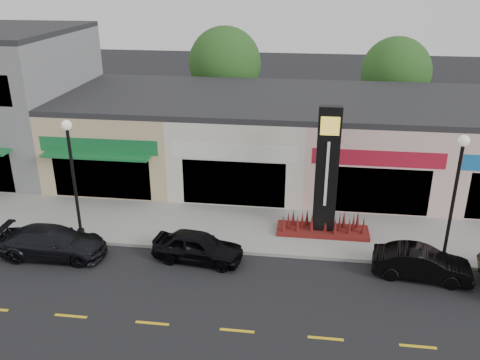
{
  "coord_description": "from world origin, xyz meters",
  "views": [
    {
      "loc": [
        1.96,
        -16.93,
        11.45
      ],
      "look_at": [
        -0.83,
        4.0,
        2.67
      ],
      "focal_mm": 38.0,
      "sensor_mm": 36.0,
      "label": 1
    }
  ],
  "objects": [
    {
      "name": "car_dark_sedan",
      "position": [
        -8.5,
        0.84,
        0.66
      ],
      "size": [
        2.0,
        4.63,
        1.33
      ],
      "primitive_type": "imported",
      "rotation": [
        0.0,
        0.0,
        1.6
      ],
      "color": "black",
      "rests_on": "ground"
    },
    {
      "name": "shop_beige",
      "position": [
        -8.5,
        11.46,
        2.4
      ],
      "size": [
        7.0,
        10.85,
        4.8
      ],
      "color": "tan",
      "rests_on": "ground"
    },
    {
      "name": "curb",
      "position": [
        0.0,
        2.1,
        0.07
      ],
      "size": [
        52.0,
        0.2,
        0.15
      ],
      "primitive_type": "cube",
      "color": "gray",
      "rests_on": "ground"
    },
    {
      "name": "lamp_east_near",
      "position": [
        8.0,
        2.5,
        3.48
      ],
      "size": [
        0.44,
        0.44,
        5.47
      ],
      "color": "black",
      "rests_on": "sidewalk"
    },
    {
      "name": "ground",
      "position": [
        0.0,
        0.0,
        0.0
      ],
      "size": [
        120.0,
        120.0,
        0.0
      ],
      "primitive_type": "plane",
      "color": "black",
      "rests_on": "ground"
    },
    {
      "name": "tree_rear_west",
      "position": [
        -4.0,
        19.5,
        5.22
      ],
      "size": [
        5.2,
        5.2,
        7.83
      ],
      "color": "#382619",
      "rests_on": "ground"
    },
    {
      "name": "shop_pink_w",
      "position": [
        5.5,
        11.47,
        2.4
      ],
      "size": [
        7.0,
        10.01,
        4.8
      ],
      "color": "#C99F99",
      "rests_on": "ground"
    },
    {
      "name": "lamp_west_near",
      "position": [
        -8.0,
        2.5,
        3.48
      ],
      "size": [
        0.44,
        0.44,
        5.47
      ],
      "color": "black",
      "rests_on": "sidewalk"
    },
    {
      "name": "tree_rear_mid",
      "position": [
        8.0,
        19.5,
        4.88
      ],
      "size": [
        4.8,
        4.8,
        7.29
      ],
      "color": "#382619",
      "rests_on": "ground"
    },
    {
      "name": "shop_cream",
      "position": [
        -1.5,
        11.47,
        2.4
      ],
      "size": [
        7.0,
        10.01,
        4.8
      ],
      "color": "beige",
      "rests_on": "ground"
    },
    {
      "name": "pylon_sign",
      "position": [
        3.0,
        4.2,
        2.27
      ],
      "size": [
        4.2,
        1.3,
        6.0
      ],
      "color": "#4F0D11",
      "rests_on": "sidewalk"
    },
    {
      "name": "sidewalk",
      "position": [
        0.0,
        4.35,
        0.07
      ],
      "size": [
        52.0,
        4.3,
        0.15
      ],
      "primitive_type": "cube",
      "color": "gray",
      "rests_on": "ground"
    },
    {
      "name": "car_black_sedan",
      "position": [
        -2.27,
        1.33,
        0.65
      ],
      "size": [
        1.98,
        3.97,
        1.3
      ],
      "primitive_type": "imported",
      "rotation": [
        0.0,
        0.0,
        1.45
      ],
      "color": "black",
      "rests_on": "ground"
    },
    {
      "name": "car_black_conv",
      "position": [
        6.84,
        1.23,
        0.63
      ],
      "size": [
        1.82,
        3.97,
        1.26
      ],
      "primitive_type": "imported",
      "rotation": [
        0.0,
        0.0,
        1.44
      ],
      "color": "black",
      "rests_on": "ground"
    }
  ]
}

